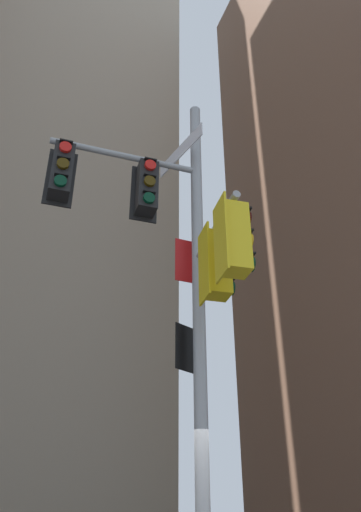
% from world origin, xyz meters
% --- Properties ---
extents(building_mid_block, '(16.55, 16.55, 53.47)m').
position_xyz_m(building_mid_block, '(-2.22, 25.31, 26.73)').
color(building_mid_block, tan).
rests_on(building_mid_block, ground).
extents(signal_pole_assembly, '(2.96, 2.52, 8.63)m').
position_xyz_m(signal_pole_assembly, '(-0.55, -0.35, 5.05)').
color(signal_pole_assembly, '#9EA0A3').
rests_on(signal_pole_assembly, ground).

